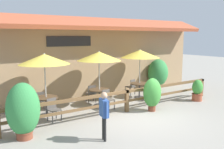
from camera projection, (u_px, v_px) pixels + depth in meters
ground_plane at (143, 118)px, 9.94m from camera, size 60.00×60.00×0.00m
building_facade at (91, 57)px, 12.98m from camera, size 14.28×1.49×4.23m
patio_railing at (127, 96)px, 10.70m from camera, size 10.40×0.14×0.95m
patio_umbrella_near at (44, 59)px, 9.98m from camera, size 2.05×2.05×2.57m
dining_table_near at (46, 101)px, 10.24m from camera, size 0.97×0.97×0.77m
chair_near_streetside at (53, 108)px, 9.63m from camera, size 0.48×0.48×0.86m
chair_near_wallside at (40, 100)px, 10.88m from camera, size 0.49×0.49×0.86m
patio_umbrella_middle at (99, 56)px, 11.46m from camera, size 2.05×2.05×2.57m
dining_table_middle at (99, 92)px, 11.72m from camera, size 0.97×0.97×0.77m
chair_middle_streetside at (108, 98)px, 11.16m from camera, size 0.45×0.45×0.86m
chair_middle_wallside at (91, 93)px, 12.30m from camera, size 0.49×0.49×0.86m
patio_umbrella_far at (140, 54)px, 13.01m from camera, size 2.05×2.05×2.57m
dining_table_far at (139, 86)px, 13.27m from camera, size 0.97×0.97×0.77m
chair_far_streetside at (150, 91)px, 12.70m from camera, size 0.47×0.47×0.86m
chair_far_wallside at (131, 86)px, 13.95m from camera, size 0.50×0.50×0.86m
potted_plant_corner_fern at (152, 93)px, 10.80m from camera, size 0.81×0.73×1.45m
potted_plant_entrance_palm at (197, 90)px, 12.57m from camera, size 0.56×0.53×1.08m
potted_plant_small_flowering at (23, 110)px, 7.82m from camera, size 1.05×0.95×1.82m
potted_plant_broad_leaf at (158, 73)px, 15.07m from camera, size 1.27×1.14×1.88m
pedestrian at (104, 110)px, 7.67m from camera, size 0.29×0.53×1.55m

